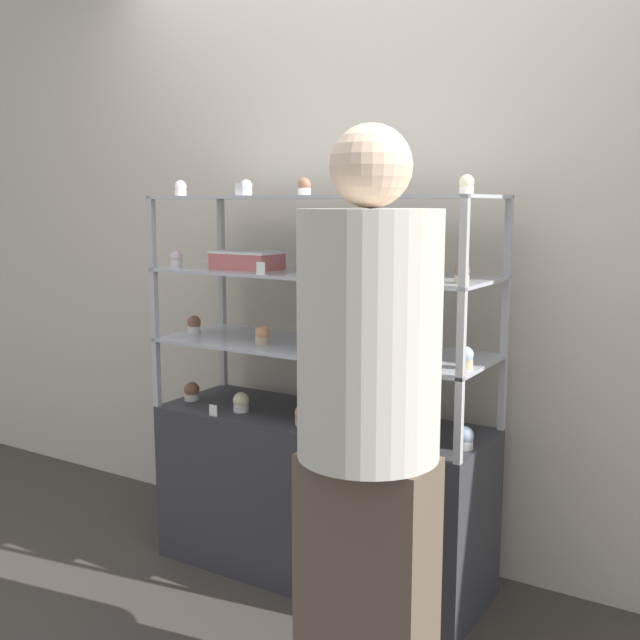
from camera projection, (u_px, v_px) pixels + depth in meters
ground_plane at (320, 573)px, 2.94m from camera, size 20.00×20.00×0.00m
back_wall at (367, 237)px, 3.04m from camera, size 8.00×0.05×2.60m
display_base at (320, 496)px, 2.89m from camera, size 1.29×0.44×0.63m
display_riser_lower at (320, 350)px, 2.80m from camera, size 1.29×0.44×0.28m
display_riser_middle at (320, 276)px, 2.76m from camera, size 1.29×0.44×0.28m
display_riser_upper at (320, 200)px, 2.71m from camera, size 1.29×0.44×0.28m
layer_cake_centerpiece at (353, 409)px, 2.74m from camera, size 0.18×0.18×0.11m
sheet_cake_frosted at (247, 260)px, 2.86m from camera, size 0.26×0.16×0.07m
cupcake_0 at (192, 392)px, 3.08m from camera, size 0.06×0.06×0.08m
cupcake_1 at (241, 402)px, 2.91m from camera, size 0.06×0.06×0.08m
cupcake_2 at (303, 415)px, 2.74m from camera, size 0.06×0.06×0.08m
cupcake_3 at (377, 426)px, 2.60m from camera, size 0.06×0.06×0.08m
cupcake_4 at (464, 438)px, 2.47m from camera, size 0.06×0.06×0.08m
price_tag_0 at (213, 410)px, 2.85m from camera, size 0.04×0.00×0.04m
cupcake_5 at (194, 325)px, 3.06m from camera, size 0.06×0.06×0.07m
cupcake_6 at (262, 335)px, 2.82m from camera, size 0.06×0.06×0.07m
cupcake_7 at (355, 344)px, 2.64m from camera, size 0.06×0.06×0.07m
cupcake_8 at (465, 358)px, 2.40m from camera, size 0.06×0.06×0.07m
price_tag_1 at (307, 351)px, 2.59m from camera, size 0.04×0.00×0.04m
cupcake_9 at (176, 259)px, 2.96m from camera, size 0.05×0.05×0.06m
cupcake_10 at (308, 265)px, 2.68m from camera, size 0.05×0.05×0.06m
cupcake_11 at (462, 273)px, 2.35m from camera, size 0.05×0.05×0.06m
price_tag_2 at (261, 268)px, 2.64m from camera, size 0.04×0.00×0.04m
cupcake_12 at (181, 188)px, 2.94m from camera, size 0.05×0.05×0.06m
cupcake_13 at (246, 188)px, 2.83m from camera, size 0.05×0.05×0.06m
cupcake_14 at (304, 187)px, 2.63m from camera, size 0.05×0.05×0.06m
cupcake_15 at (385, 186)px, 2.50m from camera, size 0.05×0.05×0.06m
cupcake_16 at (467, 185)px, 2.33m from camera, size 0.05×0.05×0.06m
price_tag_3 at (239, 189)px, 2.65m from camera, size 0.04×0.00×0.04m
donut_glazed at (387, 191)px, 2.55m from camera, size 0.12×0.12×0.03m
customer_figure at (368, 415)px, 2.00m from camera, size 0.38×0.38×1.64m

